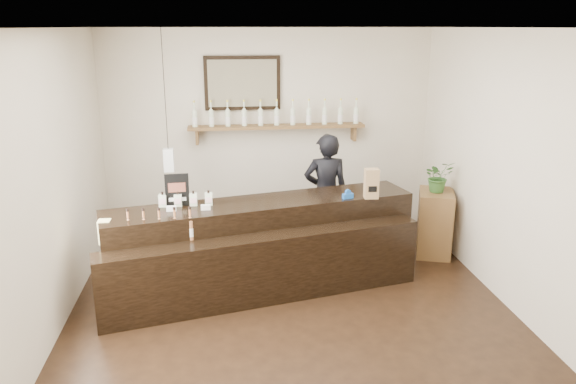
# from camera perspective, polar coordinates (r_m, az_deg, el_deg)

# --- Properties ---
(ground) EXTENTS (5.00, 5.00, 0.00)m
(ground) POSITION_cam_1_polar(r_m,az_deg,el_deg) (5.92, 0.33, -11.85)
(ground) COLOR black
(ground) RESTS_ON ground
(room_shell) EXTENTS (5.00, 5.00, 5.00)m
(room_shell) POSITION_cam_1_polar(r_m,az_deg,el_deg) (5.33, 0.36, 4.48)
(room_shell) COLOR beige
(room_shell) RESTS_ON ground
(back_wall_decor) EXTENTS (2.66, 0.96, 1.69)m
(back_wall_decor) POSITION_cam_1_polar(r_m,az_deg,el_deg) (7.64, -3.08, 8.53)
(back_wall_decor) COLOR brown
(back_wall_decor) RESTS_ON ground
(counter) EXTENTS (3.50, 1.68, 1.13)m
(counter) POSITION_cam_1_polar(r_m,az_deg,el_deg) (6.23, -2.57, -5.80)
(counter) COLOR black
(counter) RESTS_ON ground
(promo_sign) EXTENTS (0.25, 0.04, 0.35)m
(promo_sign) POSITION_cam_1_polar(r_m,az_deg,el_deg) (6.08, -11.20, 0.20)
(promo_sign) COLOR black
(promo_sign) RESTS_ON counter
(paper_bag) EXTENTS (0.16, 0.12, 0.34)m
(paper_bag) POSITION_cam_1_polar(r_m,az_deg,el_deg) (6.31, 8.47, 0.86)
(paper_bag) COLOR #9F7A4C
(paper_bag) RESTS_ON counter
(tape_dispenser) EXTENTS (0.13, 0.08, 0.10)m
(tape_dispenser) POSITION_cam_1_polar(r_m,az_deg,el_deg) (6.30, 6.10, -0.30)
(tape_dispenser) COLOR #1752A7
(tape_dispenser) RESTS_ON counter
(side_cabinet) EXTENTS (0.57, 0.67, 0.83)m
(side_cabinet) POSITION_cam_1_polar(r_m,az_deg,el_deg) (7.37, 14.67, -3.05)
(side_cabinet) COLOR brown
(side_cabinet) RESTS_ON ground
(potted_plant) EXTENTS (0.40, 0.36, 0.40)m
(potted_plant) POSITION_cam_1_polar(r_m,az_deg,el_deg) (7.20, 15.02, 1.54)
(potted_plant) COLOR #325E25
(potted_plant) RESTS_ON side_cabinet
(shopkeeper) EXTENTS (0.65, 0.43, 1.74)m
(shopkeeper) POSITION_cam_1_polar(r_m,az_deg,el_deg) (7.12, 3.88, 0.63)
(shopkeeper) COLOR black
(shopkeeper) RESTS_ON ground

